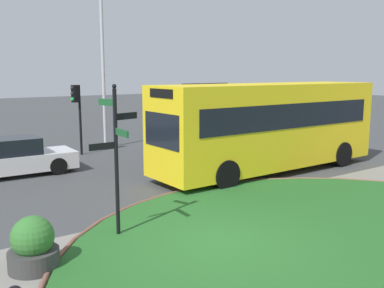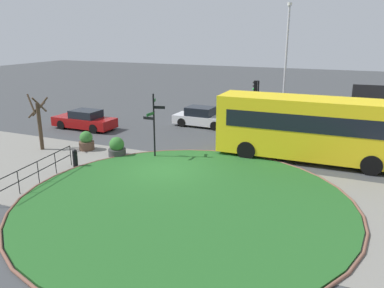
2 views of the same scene
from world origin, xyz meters
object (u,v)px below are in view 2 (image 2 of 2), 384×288
Objects in this scene: signpost_directional at (154,122)px; street_tree_bare at (39,121)px; billboard_left at (379,103)px; car_trailing at (202,117)px; planter_near_signpost at (86,141)px; bus_yellow at (310,128)px; planter_kerbside at (117,148)px; bollard_foreground at (75,158)px; traffic_light_near at (256,92)px; car_near_lane at (85,120)px; lamppost_tall at (286,61)px.

street_tree_bare is at bearing -169.29° from signpost_directional.
signpost_directional reaches higher than billboard_left.
street_tree_bare reaches higher than car_trailing.
signpost_directional is 3.15× the size of planter_near_signpost.
planter_near_signpost is 0.34× the size of street_tree_bare.
signpost_directional is 6.95m from street_tree_bare.
planter_kerbside is at bearing 18.96° from bus_yellow.
planter_near_signpost is (-1.40, 2.66, 0.02)m from bollard_foreground.
bollard_foreground is 20.43m from billboard_left.
traffic_light_near is (-4.78, 7.39, 0.57)m from bus_yellow.
street_tree_bare is (-2.48, -0.98, 1.20)m from planter_near_signpost.
street_tree_bare is (-6.43, -9.14, 1.06)m from car_trailing.
bollard_foreground is 11.12m from car_trailing.
traffic_light_near is 0.98× the size of street_tree_bare.
billboard_left is at bearing 42.59° from planter_kerbside.
street_tree_bare reaches higher than planter_kerbside.
car_trailing is 1.19× the size of billboard_left.
bus_yellow reaches higher than traffic_light_near.
billboard_left reaches higher than car_near_lane.
street_tree_bare reaches higher than traffic_light_near.
bus_yellow is at bearing -29.78° from car_trailing.
lamppost_tall reaches higher than signpost_directional.
car_near_lane is at bearing -3.72° from bus_yellow.
planter_kerbside is (-2.06, -0.57, -1.55)m from signpost_directional.
bollard_foreground is 2.56m from planter_kerbside.
bollard_foreground is 3.01m from planter_near_signpost.
planter_near_signpost is at bearing 173.51° from planter_kerbside.
car_trailing is at bearing -31.90° from bus_yellow.
car_near_lane is 1.09× the size of car_trailing.
car_trailing is (2.55, 10.82, 0.16)m from bollard_foreground.
car_near_lane is 1.43× the size of traffic_light_near.
signpost_directional is 0.41× the size of lamppost_tall.
car_near_lane is 15.15m from lamppost_tall.
planter_kerbside is 4.97m from street_tree_bare.
bollard_foreground is 0.85× the size of planter_near_signpost.
car_near_lane is at bearing 142.55° from planter_kerbside.
traffic_light_near reaches higher than planter_near_signpost.
car_near_lane is at bearing 99.96° from street_tree_bare.
planter_kerbside is at bearing 52.31° from traffic_light_near.
lamppost_tall is at bearing 60.25° from planter_kerbside.
traffic_light_near reaches higher than bollard_foreground.
lamppost_tall is (4.77, 11.38, 2.58)m from signpost_directional.
planter_near_signpost is (-9.11, -11.69, -4.10)m from lamppost_tall.
lamppost_tall is (5.16, 3.53, 3.97)m from car_trailing.
planter_near_signpost is at bearing 117.76° from bollard_foreground.
billboard_left reaches higher than planter_near_signpost.
billboard_left is (18.95, 7.91, 1.32)m from car_near_lane.
car_near_lane is (-15.43, 0.86, -1.17)m from bus_yellow.
lamppost_tall is at bearing 67.26° from signpost_directional.
traffic_light_near is (10.65, 6.53, 1.74)m from car_near_lane.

